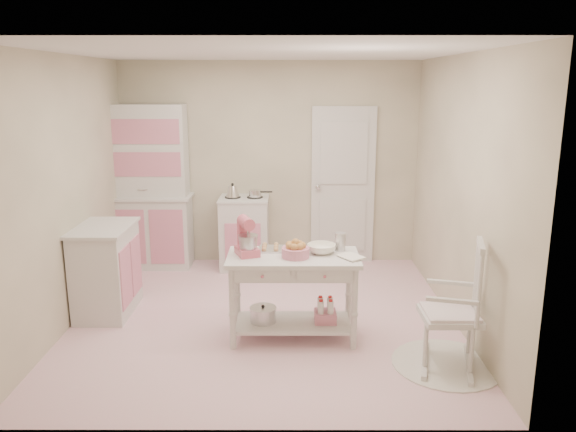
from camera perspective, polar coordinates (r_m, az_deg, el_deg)
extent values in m
plane|color=pink|center=(5.81, -2.38, -10.25)|extent=(3.80, 3.80, 0.00)
cube|color=white|center=(5.33, -2.66, 16.29)|extent=(3.80, 3.80, 0.04)
cube|color=beige|center=(7.29, -1.85, 5.30)|extent=(3.80, 0.04, 2.60)
cube|color=beige|center=(3.58, -3.85, -3.40)|extent=(3.80, 0.04, 2.60)
cube|color=beige|center=(5.82, -21.55, 2.27)|extent=(0.04, 3.80, 2.60)
cube|color=beige|center=(5.66, 17.09, 2.33)|extent=(0.04, 3.80, 2.60)
cube|color=silver|center=(7.34, 5.60, 3.08)|extent=(0.82, 0.05, 2.04)
cube|color=silver|center=(7.31, -13.92, 2.86)|extent=(1.06, 0.50, 2.08)
cube|color=silver|center=(7.20, -4.44, -1.68)|extent=(0.62, 0.57, 0.92)
cube|color=silver|center=(6.07, -17.98, -5.21)|extent=(0.54, 0.84, 0.92)
cylinder|color=white|center=(5.10, 15.77, -14.25)|extent=(0.92, 0.92, 0.01)
cube|color=silver|center=(4.88, 16.18, -8.57)|extent=(0.64, 0.82, 1.10)
cube|color=silver|center=(5.24, 0.53, -8.21)|extent=(1.20, 0.60, 0.80)
cube|color=#D25970|center=(5.09, -4.19, -2.13)|extent=(0.29, 0.33, 0.34)
cube|color=silver|center=(5.28, -1.11, -3.37)|extent=(0.34, 0.24, 0.02)
cylinder|color=pink|center=(5.05, 0.77, -3.72)|extent=(0.25, 0.25, 0.09)
imported|color=white|center=(5.18, 3.42, -3.33)|extent=(0.26, 0.26, 0.08)
cylinder|color=silver|center=(5.26, 5.33, -2.62)|extent=(0.10, 0.10, 0.17)
imported|color=white|center=(5.01, 5.71, -4.32)|extent=(0.26, 0.28, 0.02)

